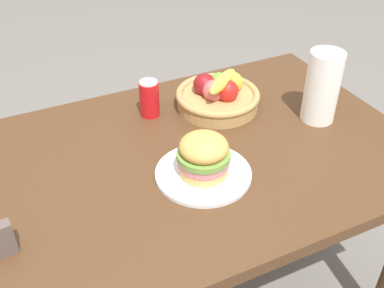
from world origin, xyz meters
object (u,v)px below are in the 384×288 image
(sandwich, at_px, (204,155))
(napkin_holder, at_px, (1,240))
(soda_can, at_px, (149,99))
(fruit_basket, at_px, (218,95))
(plate, at_px, (204,173))
(paper_towel_roll, at_px, (322,87))

(sandwich, bearing_deg, napkin_holder, -174.52)
(soda_can, relative_size, fruit_basket, 0.43)
(sandwich, relative_size, fruit_basket, 0.52)
(plate, bearing_deg, sandwich, 0.00)
(sandwich, bearing_deg, plate, 0.00)
(sandwich, height_order, paper_towel_roll, paper_towel_roll)
(plate, xyz_separation_m, soda_can, (-0.02, 0.36, 0.06))
(soda_can, xyz_separation_m, napkin_holder, (-0.53, -0.42, -0.02))
(soda_can, xyz_separation_m, paper_towel_roll, (0.50, -0.26, 0.06))
(soda_can, relative_size, napkin_holder, 1.40)
(fruit_basket, bearing_deg, napkin_holder, -154.52)
(sandwich, xyz_separation_m, paper_towel_roll, (0.48, 0.10, 0.05))
(plate, xyz_separation_m, napkin_holder, (-0.55, -0.05, 0.04))
(soda_can, distance_m, fruit_basket, 0.24)
(soda_can, distance_m, paper_towel_roll, 0.56)
(plate, relative_size, napkin_holder, 3.05)
(soda_can, bearing_deg, paper_towel_roll, -28.05)
(soda_can, bearing_deg, plate, -86.89)
(fruit_basket, xyz_separation_m, napkin_holder, (-0.76, -0.36, -0.00))
(sandwich, distance_m, paper_towel_roll, 0.49)
(sandwich, relative_size, napkin_holder, 1.67)
(soda_can, height_order, fruit_basket, fruit_basket)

